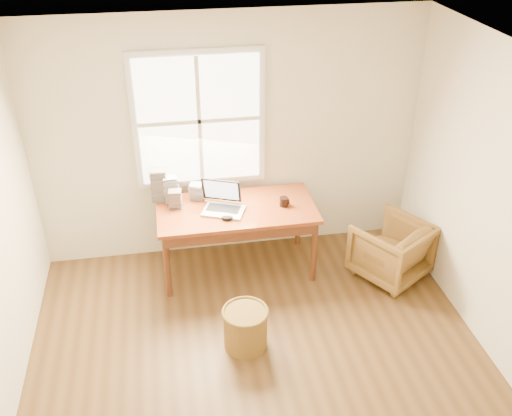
{
  "coord_description": "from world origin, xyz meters",
  "views": [
    {
      "loc": [
        -0.66,
        -3.09,
        3.71
      ],
      "look_at": [
        0.17,
        1.65,
        0.82
      ],
      "focal_mm": 40.0,
      "sensor_mm": 36.0,
      "label": 1
    }
  ],
  "objects_px": {
    "wicker_stool": "(245,328)",
    "coffee_mug": "(284,202)",
    "desk": "(236,209)",
    "laptop": "(223,200)",
    "cd_stack_a": "(171,189)",
    "armchair": "(391,250)"
  },
  "relations": [
    {
      "from": "desk",
      "to": "wicker_stool",
      "type": "relative_size",
      "value": 4.14
    },
    {
      "from": "wicker_stool",
      "to": "coffee_mug",
      "type": "distance_m",
      "value": 1.39
    },
    {
      "from": "armchair",
      "to": "laptop",
      "type": "distance_m",
      "value": 1.81
    },
    {
      "from": "wicker_stool",
      "to": "cd_stack_a",
      "type": "xyz_separation_m",
      "value": [
        -0.54,
        1.41,
        0.69
      ]
    },
    {
      "from": "armchair",
      "to": "cd_stack_a",
      "type": "relative_size",
      "value": 2.47
    },
    {
      "from": "desk",
      "to": "armchair",
      "type": "xyz_separation_m",
      "value": [
        1.55,
        -0.39,
        -0.42
      ]
    },
    {
      "from": "laptop",
      "to": "cd_stack_a",
      "type": "height_order",
      "value": "cd_stack_a"
    },
    {
      "from": "armchair",
      "to": "wicker_stool",
      "type": "bearing_deg",
      "value": -7.22
    },
    {
      "from": "coffee_mug",
      "to": "desk",
      "type": "bearing_deg",
      "value": 172.67
    },
    {
      "from": "desk",
      "to": "laptop",
      "type": "bearing_deg",
      "value": -157.55
    },
    {
      "from": "wicker_stool",
      "to": "cd_stack_a",
      "type": "distance_m",
      "value": 1.66
    },
    {
      "from": "laptop",
      "to": "coffee_mug",
      "type": "distance_m",
      "value": 0.62
    },
    {
      "from": "armchair",
      "to": "cd_stack_a",
      "type": "distance_m",
      "value": 2.35
    },
    {
      "from": "laptop",
      "to": "cd_stack_a",
      "type": "xyz_separation_m",
      "value": [
        -0.5,
        0.31,
        0.0
      ]
    },
    {
      "from": "coffee_mug",
      "to": "cd_stack_a",
      "type": "bearing_deg",
      "value": 163.17
    },
    {
      "from": "desk",
      "to": "laptop",
      "type": "distance_m",
      "value": 0.22
    },
    {
      "from": "armchair",
      "to": "cd_stack_a",
      "type": "xyz_separation_m",
      "value": [
        -2.18,
        0.64,
        0.58
      ]
    },
    {
      "from": "desk",
      "to": "armchair",
      "type": "relative_size",
      "value": 2.35
    },
    {
      "from": "wicker_stool",
      "to": "coffee_mug",
      "type": "bearing_deg",
      "value": 62.54
    },
    {
      "from": "desk",
      "to": "laptop",
      "type": "relative_size",
      "value": 4.16
    },
    {
      "from": "wicker_stool",
      "to": "cd_stack_a",
      "type": "bearing_deg",
      "value": 110.9
    },
    {
      "from": "desk",
      "to": "wicker_stool",
      "type": "bearing_deg",
      "value": -94.79
    }
  ]
}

